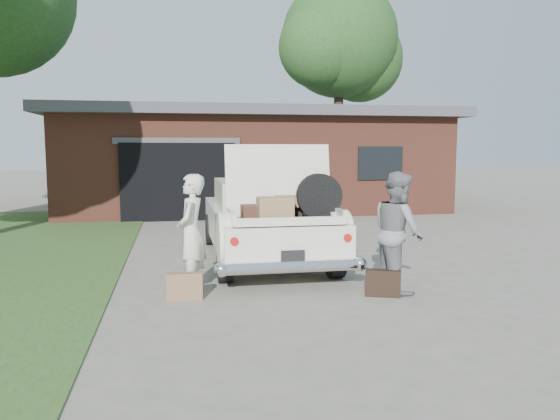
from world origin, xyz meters
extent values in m
plane|color=gray|center=(0.00, 0.00, 0.00)|extent=(90.00, 90.00, 0.00)
cube|color=brown|center=(1.00, 11.50, 1.50)|extent=(12.00, 7.00, 3.00)
cube|color=#4C4C51|center=(1.00, 11.50, 3.15)|extent=(12.80, 7.80, 0.30)
cube|color=black|center=(-1.50, 8.05, 1.10)|extent=(3.20, 0.30, 2.20)
cube|color=#4C4C51|center=(-1.50, 7.98, 2.25)|extent=(3.50, 0.12, 0.18)
cube|color=black|center=(4.50, 7.98, 1.60)|extent=(1.40, 0.08, 1.00)
cylinder|color=#38281E|center=(6.01, 17.31, 2.83)|extent=(0.44, 0.44, 5.66)
sphere|color=#325924|center=(6.01, 17.31, 7.07)|extent=(5.39, 5.39, 5.39)
sphere|color=#325924|center=(7.22, 17.85, 6.26)|extent=(4.04, 4.04, 4.04)
sphere|color=#325924|center=(4.93, 16.64, 6.56)|extent=(3.77, 3.77, 3.77)
cube|color=white|center=(0.02, 2.26, 0.62)|extent=(1.90, 4.98, 0.65)
cube|color=beige|center=(0.02, 2.56, 1.19)|extent=(1.65, 1.99, 0.52)
cube|color=black|center=(0.02, 3.50, 1.17)|extent=(1.54, 0.08, 0.44)
cube|color=black|center=(0.02, 1.61, 1.17)|extent=(1.54, 0.08, 0.44)
cylinder|color=black|center=(-0.86, 0.57, 0.33)|extent=(0.22, 0.66, 0.66)
cylinder|color=black|center=(0.89, 0.57, 0.33)|extent=(0.22, 0.66, 0.66)
cylinder|color=black|center=(-0.85, 3.95, 0.33)|extent=(0.22, 0.66, 0.66)
cylinder|color=black|center=(0.90, 3.95, 0.33)|extent=(0.22, 0.66, 0.66)
cylinder|color=silver|center=(0.01, -0.28, 0.40)|extent=(2.04, 0.18, 0.18)
cylinder|color=#A5140F|center=(-0.80, -0.20, 0.78)|extent=(0.12, 0.10, 0.12)
cylinder|color=#A5140F|center=(0.83, -0.21, 0.78)|extent=(0.12, 0.10, 0.12)
cube|color=black|center=(0.01, -0.30, 0.55)|extent=(0.34, 0.02, 0.17)
cube|color=black|center=(0.01, 0.37, 0.96)|extent=(1.54, 1.10, 0.04)
cube|color=white|center=(-0.78, 0.37, 1.06)|extent=(0.06, 1.09, 0.18)
cube|color=white|center=(0.81, 0.37, 1.06)|extent=(0.06, 1.09, 0.18)
cube|color=white|center=(0.01, -0.18, 1.02)|extent=(1.59, 0.06, 0.12)
cube|color=white|center=(0.01, 0.81, 1.55)|extent=(1.67, 0.25, 1.13)
cube|color=#4A2A1F|center=(-0.28, 0.49, 1.09)|extent=(0.65, 0.42, 0.21)
cube|color=#96734C|center=(-0.15, 0.19, 1.16)|extent=(0.51, 0.34, 0.36)
cube|color=black|center=(0.07, 0.68, 1.07)|extent=(0.53, 0.35, 0.16)
cube|color=#8D6547|center=(0.16, 0.50, 1.24)|extent=(0.47, 0.31, 0.16)
cylinder|color=black|center=(0.55, 0.32, 1.33)|extent=(0.69, 0.16, 0.69)
imported|color=silver|center=(-1.38, 0.18, 0.84)|extent=(0.54, 0.69, 1.69)
imported|color=slate|center=(1.53, -0.38, 0.87)|extent=(0.67, 0.85, 1.73)
cube|color=#8C6347|center=(-1.49, -0.28, 0.19)|extent=(0.48, 0.16, 0.37)
cube|color=black|center=(1.22, -0.63, 0.19)|extent=(0.51, 0.32, 0.37)
camera|label=1|loc=(-1.58, -7.64, 2.06)|focal=35.00mm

